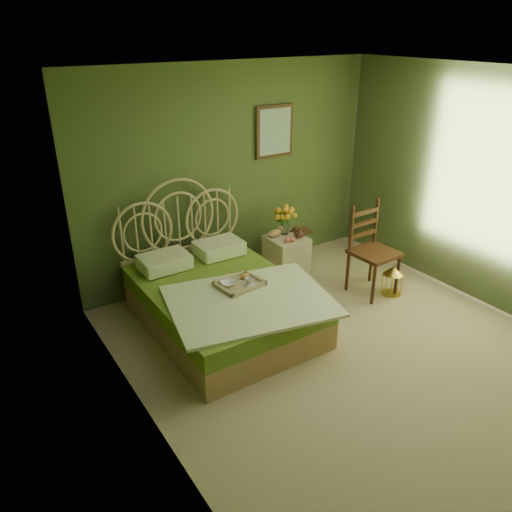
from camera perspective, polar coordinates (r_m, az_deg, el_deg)
floor at (r=5.12m, az=10.82°, el=-10.88°), size 4.50×4.50×0.00m
ceiling at (r=4.19m, az=13.82°, el=19.35°), size 4.50×4.50×0.00m
wall_back at (r=6.18m, az=-2.70°, el=9.40°), size 4.00×0.00×4.00m
wall_left at (r=3.48m, az=-12.13°, el=-4.19°), size 0.00×4.50×4.50m
wall_right at (r=6.02m, az=25.96°, el=6.44°), size 0.00×4.50×4.50m
wall_art at (r=6.37m, az=2.12°, el=14.05°), size 0.54×0.04×0.64m
bed at (r=5.35m, az=-4.07°, el=-4.90°), size 1.76×2.23×1.38m
nightstand at (r=6.41m, az=3.47°, el=0.87°), size 0.46×0.47×0.94m
chair at (r=6.04m, az=12.87°, el=1.39°), size 0.50×0.50×1.09m
birdcage at (r=6.18m, az=15.30°, el=-2.73°), size 0.24×0.24×0.36m
book_lower at (r=6.44m, az=4.73°, el=2.64°), size 0.26×0.28×0.02m
book_upper at (r=6.44m, az=4.73°, el=2.80°), size 0.23×0.28×0.02m
cereal_bowl at (r=5.12m, az=-3.14°, el=-3.15°), size 0.16×0.16×0.04m
coffee_cup at (r=5.11m, az=-0.77°, el=-2.93°), size 0.11×0.11×0.08m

